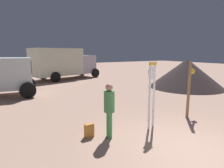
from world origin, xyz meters
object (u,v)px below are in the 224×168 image
box_truck_near (63,63)px  dome_tent (186,73)px  standing_clock (152,88)px  person_near_clock (109,108)px  backpack (89,131)px  arrow_sign (190,81)px

box_truck_near → dome_tent: box_truck_near is taller
standing_clock → person_near_clock: (-1.62, 0.09, -0.45)m
standing_clock → person_near_clock: bearing=176.8°
standing_clock → person_near_clock: 1.69m
backpack → box_truck_near: size_ratio=0.06×
arrow_sign → person_near_clock: arrow_sign is taller
arrow_sign → box_truck_near: size_ratio=0.33×
standing_clock → arrow_sign: standing_clock is taller
standing_clock → backpack: size_ratio=5.37×
dome_tent → person_near_clock: bearing=-154.6°
person_near_clock → dome_tent: 10.18m
standing_clock → person_near_clock: standing_clock is taller
arrow_sign → box_truck_near: (-1.29, 13.39, 0.17)m
dome_tent → box_truck_near: bearing=125.6°
arrow_sign → box_truck_near: box_truck_near is taller
backpack → dome_tent: bearing=22.5°
person_near_clock → box_truck_near: bearing=78.9°
person_near_clock → dome_tent: dome_tent is taller
person_near_clock → arrow_sign: bearing=1.9°
arrow_sign → backpack: (-4.46, 0.21, -1.24)m
backpack → standing_clock: bearing=-11.4°
person_near_clock → backpack: (-0.53, 0.34, -0.74)m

